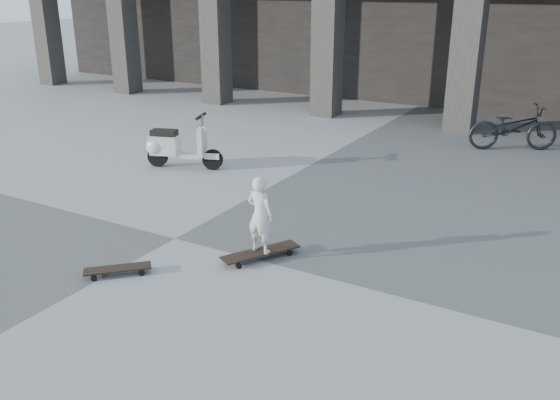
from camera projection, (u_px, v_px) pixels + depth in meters
The scene contains 6 objects.
ground at pixel (175, 239), 8.26m from camera, with size 90.00×90.00×0.00m, color #50504E.
longboard at pixel (261, 253), 7.63m from camera, with size 0.74×1.05×0.11m.
skateboard_spare at pixel (118, 269), 7.21m from camera, with size 0.71×0.70×0.10m.
child at pixel (260, 215), 7.45m from camera, with size 0.37×0.24×1.01m, color beige.
scooter at pixel (171, 146), 11.34m from camera, with size 1.46×0.74×1.05m.
bicycle at pixel (513, 127), 12.53m from camera, with size 0.64×1.83×0.96m, color black.
Camera 1 is at (5.05, -5.82, 3.35)m, focal length 38.00 mm.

